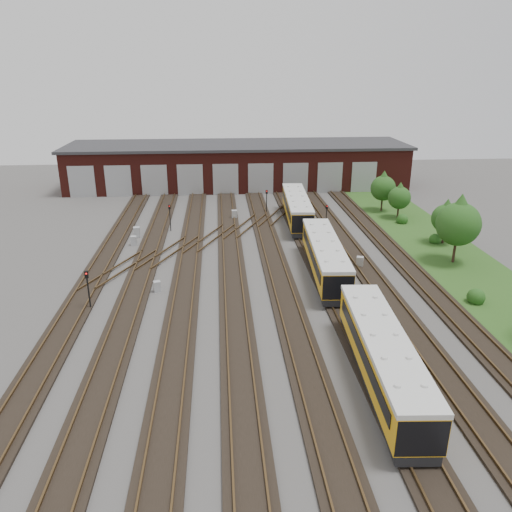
{
  "coord_description": "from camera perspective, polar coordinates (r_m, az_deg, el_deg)",
  "views": [
    {
      "loc": [
        -3.0,
        -36.18,
        17.11
      ],
      "look_at": [
        0.02,
        3.55,
        2.0
      ],
      "focal_mm": 35.0,
      "sensor_mm": 36.0,
      "label": 1
    }
  ],
  "objects": [
    {
      "name": "bush_2",
      "position": [
        60.76,
        16.38,
        4.2
      ],
      "size": [
        1.32,
        1.32,
        1.32
      ],
      "primitive_type": "sphere",
      "color": "#1A4012",
      "rests_on": "ground"
    },
    {
      "name": "grass_verge",
      "position": [
        53.93,
        20.0,
        1.0
      ],
      "size": [
        8.0,
        55.0,
        0.05
      ],
      "primitive_type": "cube",
      "color": "#254A18",
      "rests_on": "ground"
    },
    {
      "name": "tree_2",
      "position": [
        48.9,
        22.2,
        3.94
      ],
      "size": [
        3.98,
        3.98,
        6.6
      ],
      "color": "#321F16",
      "rests_on": "ground"
    },
    {
      "name": "relay_cabinet_3",
      "position": [
        60.17,
        -2.48,
        4.76
      ],
      "size": [
        0.65,
        0.55,
        1.08
      ],
      "primitive_type": "cube",
      "rotation": [
        0.0,
        0.0,
        -0.02
      ],
      "color": "#A4A6A9",
      "rests_on": "ground"
    },
    {
      "name": "tree_0",
      "position": [
        64.85,
        14.36,
        7.84
      ],
      "size": [
        3.11,
        3.11,
        5.16
      ],
      "color": "#321F16",
      "rests_on": "ground"
    },
    {
      "name": "ground",
      "position": [
        40.13,
        0.36,
        -4.47
      ],
      "size": [
        120.0,
        120.0,
        0.0
      ],
      "primitive_type": "plane",
      "color": "#413F3C",
      "rests_on": "ground"
    },
    {
      "name": "relay_cabinet_4",
      "position": [
        46.36,
        11.78,
        -0.68
      ],
      "size": [
        0.74,
        0.69,
        1.01
      ],
      "primitive_type": "cube",
      "rotation": [
        0.0,
        0.0,
        -0.36
      ],
      "color": "#A4A6A9",
      "rests_on": "ground"
    },
    {
      "name": "signal_mast_1",
      "position": [
        55.99,
        -9.82,
        4.71
      ],
      "size": [
        0.24,
        0.23,
        3.0
      ],
      "rotation": [
        0.0,
        0.0,
        0.05
      ],
      "color": "black",
      "rests_on": "ground"
    },
    {
      "name": "metro_train",
      "position": [
        43.55,
        7.87,
        -0.05
      ],
      "size": [
        3.28,
        45.82,
        2.83
      ],
      "rotation": [
        0.0,
        0.0,
        -0.06
      ],
      "color": "black",
      "rests_on": "ground"
    },
    {
      "name": "tree_1",
      "position": [
        62.19,
        16.1,
        6.7
      ],
      "size": [
        2.68,
        2.68,
        4.44
      ],
      "color": "#321F16",
      "rests_on": "ground"
    },
    {
      "name": "bush_1",
      "position": [
        54.87,
        19.78,
        1.98
      ],
      "size": [
        1.17,
        1.17,
        1.17
      ],
      "primitive_type": "sphere",
      "color": "#1A4012",
      "rests_on": "ground"
    },
    {
      "name": "signal_mast_0",
      "position": [
        39.06,
        -18.68,
        -3.13
      ],
      "size": [
        0.31,
        0.29,
        3.11
      ],
      "rotation": [
        0.0,
        0.0,
        0.21
      ],
      "color": "black",
      "rests_on": "ground"
    },
    {
      "name": "tree_3",
      "position": [
        54.34,
        20.92,
        4.4
      ],
      "size": [
        2.88,
        2.88,
        4.77
      ],
      "color": "#321F16",
      "rests_on": "ground"
    },
    {
      "name": "relay_cabinet_2",
      "position": [
        41.3,
        -11.24,
        -3.44
      ],
      "size": [
        0.66,
        0.6,
        0.91
      ],
      "primitive_type": "cube",
      "rotation": [
        0.0,
        0.0,
        0.32
      ],
      "color": "#A4A6A9",
      "rests_on": "ground"
    },
    {
      "name": "track_network",
      "position": [
        40.61,
        0.05,
        -3.99
      ],
      "size": [
        30.4,
        70.0,
        0.33
      ],
      "color": "black",
      "rests_on": "ground"
    },
    {
      "name": "relay_cabinet_1",
      "position": [
        55.0,
        -13.47,
        2.67
      ],
      "size": [
        0.72,
        0.62,
        1.12
      ],
      "primitive_type": "cube",
      "rotation": [
        0.0,
        0.0,
        0.09
      ],
      "color": "#A4A6A9",
      "rests_on": "ground"
    },
    {
      "name": "signal_mast_3",
      "position": [
        56.67,
        8.05,
        4.85
      ],
      "size": [
        0.23,
        0.22,
        2.74
      ],
      "rotation": [
        0.0,
        0.0,
        0.03
      ],
      "color": "black",
      "rests_on": "ground"
    },
    {
      "name": "bush_0",
      "position": [
        42.15,
        23.88,
        -4.07
      ],
      "size": [
        1.37,
        1.37,
        1.37
      ],
      "primitive_type": "sphere",
      "color": "#1A4012",
      "rests_on": "ground"
    },
    {
      "name": "relay_cabinet_0",
      "position": [
        52.61,
        -13.79,
        1.72
      ],
      "size": [
        0.57,
        0.48,
        0.95
      ],
      "primitive_type": "cube",
      "rotation": [
        0.0,
        0.0,
        0.0
      ],
      "color": "#A4A6A9",
      "rests_on": "ground"
    },
    {
      "name": "signal_mast_2",
      "position": [
        62.3,
        1.22,
        6.61
      ],
      "size": [
        0.25,
        0.24,
        2.93
      ],
      "rotation": [
        0.0,
        0.0,
        0.07
      ],
      "color": "black",
      "rests_on": "ground"
    },
    {
      "name": "maintenance_shed",
      "position": [
        77.47,
        -2.09,
        10.41
      ],
      "size": [
        51.0,
        12.5,
        6.35
      ],
      "color": "#4D1813",
      "rests_on": "ground"
    }
  ]
}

